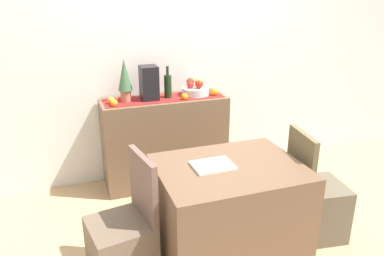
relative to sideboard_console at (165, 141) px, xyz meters
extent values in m
cube|color=tan|center=(0.20, -0.92, -0.46)|extent=(6.40, 6.40, 0.02)
cube|color=silver|center=(0.20, 0.26, 0.90)|extent=(6.40, 0.06, 2.70)
cube|color=brown|center=(0.00, 0.00, 0.00)|extent=(1.23, 0.42, 0.90)
cube|color=maroon|center=(0.00, 0.00, 0.45)|extent=(1.15, 0.32, 0.01)
cylinder|color=silver|center=(0.33, 0.00, 0.49)|extent=(0.27, 0.27, 0.08)
sphere|color=red|center=(0.27, -0.01, 0.57)|extent=(0.07, 0.07, 0.07)
sphere|color=#9BB13F|center=(0.38, 0.06, 0.57)|extent=(0.08, 0.08, 0.08)
sphere|color=red|center=(0.35, -0.04, 0.57)|extent=(0.08, 0.08, 0.08)
sphere|color=red|center=(0.30, 0.08, 0.57)|extent=(0.08, 0.08, 0.08)
cylinder|color=#193315|center=(0.04, 0.00, 0.56)|extent=(0.07, 0.07, 0.22)
cylinder|color=#193315|center=(0.04, 0.00, 0.72)|extent=(0.03, 0.03, 0.09)
cube|color=black|center=(-0.14, 0.00, 0.61)|extent=(0.16, 0.18, 0.33)
cylinder|color=#AA6C51|center=(-0.37, 0.00, 0.51)|extent=(0.10, 0.10, 0.11)
cone|color=#3F6943|center=(-0.37, 0.00, 0.71)|extent=(0.13, 0.13, 0.29)
sphere|color=orange|center=(-0.50, -0.12, 0.48)|extent=(0.07, 0.07, 0.07)
sphere|color=orange|center=(0.50, -0.07, 0.49)|extent=(0.08, 0.08, 0.08)
sphere|color=orange|center=(-0.51, -0.03, 0.48)|extent=(0.07, 0.07, 0.07)
sphere|color=orange|center=(0.17, -0.12, 0.48)|extent=(0.07, 0.07, 0.07)
cube|color=brown|center=(0.12, -1.28, -0.08)|extent=(1.01, 0.78, 0.74)
cube|color=white|center=(0.01, -1.25, 0.30)|extent=(0.28, 0.21, 0.02)
cube|color=brown|center=(-0.66, -1.28, -0.22)|extent=(0.46, 0.46, 0.45)
cube|color=brown|center=(-0.48, -1.24, 0.23)|extent=(0.11, 0.40, 0.45)
cube|color=brown|center=(0.91, -1.28, -0.22)|extent=(0.45, 0.45, 0.45)
cube|color=brown|center=(0.73, -1.25, 0.23)|extent=(0.09, 0.40, 0.45)
camera|label=1|loc=(-0.89, -3.40, 1.44)|focal=34.92mm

